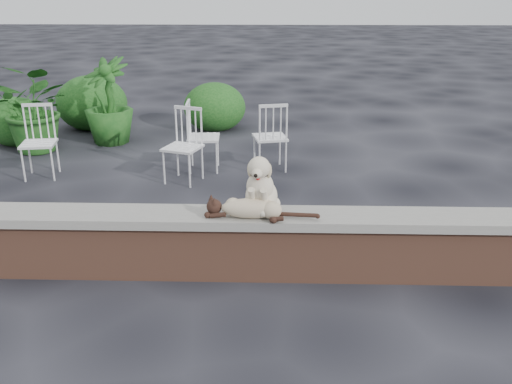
{
  "coord_description": "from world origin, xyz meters",
  "views": [
    {
      "loc": [
        0.42,
        -4.32,
        2.42
      ],
      "look_at": [
        0.29,
        0.2,
        0.7
      ],
      "focal_mm": 39.0,
      "sensor_mm": 36.0,
      "label": 1
    }
  ],
  "objects_px": {
    "dog": "(261,182)",
    "chair_a": "(38,142)",
    "cat": "(251,207)",
    "chair_b": "(182,146)",
    "chair_e": "(203,136)",
    "chair_c": "(270,136)",
    "potted_plant_b": "(108,101)",
    "potted_plant_a": "(36,108)"
  },
  "relations": [
    {
      "from": "dog",
      "to": "chair_b",
      "type": "bearing_deg",
      "value": 123.63
    },
    {
      "from": "cat",
      "to": "chair_a",
      "type": "distance_m",
      "value": 3.88
    },
    {
      "from": "dog",
      "to": "chair_e",
      "type": "bearing_deg",
      "value": 116.05
    },
    {
      "from": "chair_a",
      "to": "chair_b",
      "type": "relative_size",
      "value": 1.0
    },
    {
      "from": "chair_c",
      "to": "dog",
      "type": "bearing_deg",
      "value": 76.27
    },
    {
      "from": "cat",
      "to": "chair_e",
      "type": "bearing_deg",
      "value": 113.82
    },
    {
      "from": "dog",
      "to": "chair_c",
      "type": "xyz_separation_m",
      "value": [
        0.06,
        2.87,
        -0.37
      ]
    },
    {
      "from": "chair_a",
      "to": "potted_plant_a",
      "type": "height_order",
      "value": "potted_plant_a"
    },
    {
      "from": "chair_c",
      "to": "potted_plant_a",
      "type": "relative_size",
      "value": 0.71
    },
    {
      "from": "dog",
      "to": "cat",
      "type": "height_order",
      "value": "dog"
    },
    {
      "from": "chair_e",
      "to": "chair_c",
      "type": "height_order",
      "value": "same"
    },
    {
      "from": "chair_c",
      "to": "potted_plant_a",
      "type": "bearing_deg",
      "value": -25.26
    },
    {
      "from": "chair_c",
      "to": "chair_b",
      "type": "bearing_deg",
      "value": 13.16
    },
    {
      "from": "cat",
      "to": "chair_e",
      "type": "distance_m",
      "value": 3.08
    },
    {
      "from": "chair_e",
      "to": "chair_b",
      "type": "height_order",
      "value": "same"
    },
    {
      "from": "chair_c",
      "to": "potted_plant_b",
      "type": "relative_size",
      "value": 0.7
    },
    {
      "from": "cat",
      "to": "chair_e",
      "type": "height_order",
      "value": "chair_e"
    },
    {
      "from": "chair_b",
      "to": "dog",
      "type": "bearing_deg",
      "value": -46.83
    },
    {
      "from": "potted_plant_a",
      "to": "potted_plant_b",
      "type": "distance_m",
      "value": 1.06
    },
    {
      "from": "cat",
      "to": "chair_c",
      "type": "xyz_separation_m",
      "value": [
        0.14,
        3.02,
        -0.2
      ]
    },
    {
      "from": "chair_a",
      "to": "potted_plant_b",
      "type": "bearing_deg",
      "value": 65.23
    },
    {
      "from": "chair_b",
      "to": "potted_plant_b",
      "type": "height_order",
      "value": "potted_plant_b"
    },
    {
      "from": "chair_a",
      "to": "dog",
      "type": "bearing_deg",
      "value": -49.47
    },
    {
      "from": "chair_a",
      "to": "potted_plant_a",
      "type": "distance_m",
      "value": 1.29
    },
    {
      "from": "dog",
      "to": "chair_c",
      "type": "relative_size",
      "value": 0.56
    },
    {
      "from": "chair_b",
      "to": "chair_c",
      "type": "distance_m",
      "value": 1.22
    },
    {
      "from": "dog",
      "to": "chair_a",
      "type": "distance_m",
      "value": 3.85
    },
    {
      "from": "potted_plant_b",
      "to": "cat",
      "type": "bearing_deg",
      "value": -60.81
    },
    {
      "from": "chair_e",
      "to": "chair_c",
      "type": "bearing_deg",
      "value": -90.18
    },
    {
      "from": "chair_e",
      "to": "dog",
      "type": "bearing_deg",
      "value": -166.38
    },
    {
      "from": "chair_e",
      "to": "chair_a",
      "type": "relative_size",
      "value": 1.0
    },
    {
      "from": "chair_b",
      "to": "potted_plant_b",
      "type": "bearing_deg",
      "value": 147.6
    },
    {
      "from": "chair_e",
      "to": "chair_c",
      "type": "distance_m",
      "value": 0.9
    },
    {
      "from": "dog",
      "to": "potted_plant_a",
      "type": "distance_m",
      "value": 5.0
    },
    {
      "from": "potted_plant_a",
      "to": "chair_a",
      "type": "bearing_deg",
      "value": -68.0
    },
    {
      "from": "chair_a",
      "to": "potted_plant_a",
      "type": "xyz_separation_m",
      "value": [
        -0.48,
        1.19,
        0.19
      ]
    },
    {
      "from": "chair_c",
      "to": "potted_plant_b",
      "type": "height_order",
      "value": "potted_plant_b"
    },
    {
      "from": "cat",
      "to": "dog",
      "type": "bearing_deg",
      "value": 71.51
    },
    {
      "from": "chair_b",
      "to": "potted_plant_a",
      "type": "height_order",
      "value": "potted_plant_a"
    },
    {
      "from": "cat",
      "to": "chair_b",
      "type": "height_order",
      "value": "chair_b"
    },
    {
      "from": "chair_e",
      "to": "chair_c",
      "type": "relative_size",
      "value": 1.0
    },
    {
      "from": "chair_c",
      "to": "chair_e",
      "type": "bearing_deg",
      "value": -9.86
    }
  ]
}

